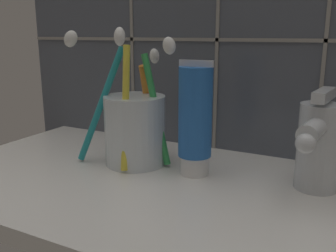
# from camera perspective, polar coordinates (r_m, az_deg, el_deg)

# --- Properties ---
(sink_counter) EXTENTS (0.59, 0.33, 0.02)m
(sink_counter) POSITION_cam_1_polar(r_m,az_deg,el_deg) (0.47, -1.71, -9.44)
(sink_counter) COLOR silver
(sink_counter) RESTS_ON ground
(toothbrush_cup) EXTENTS (0.15, 0.12, 0.18)m
(toothbrush_cup) POSITION_cam_1_polar(r_m,az_deg,el_deg) (0.51, -5.10, -0.07)
(toothbrush_cup) COLOR silver
(toothbrush_cup) RESTS_ON sink_counter
(toothpaste_tube) EXTENTS (0.04, 0.04, 0.14)m
(toothpaste_tube) POSITION_cam_1_polar(r_m,az_deg,el_deg) (0.47, 4.16, 1.01)
(toothpaste_tube) COLOR white
(toothpaste_tube) RESTS_ON sink_counter
(sink_faucet) EXTENTS (0.05, 0.11, 0.12)m
(sink_faucet) POSITION_cam_1_polar(r_m,az_deg,el_deg) (0.45, 21.91, -2.47)
(sink_faucet) COLOR silver
(sink_faucet) RESTS_ON sink_counter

